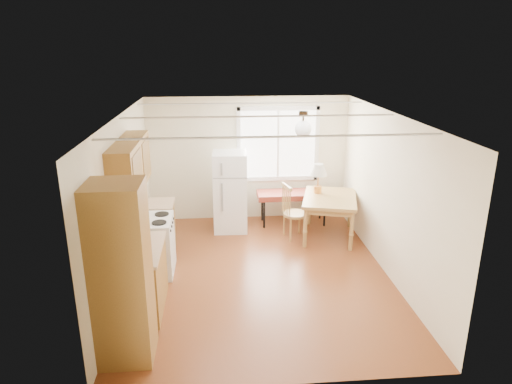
{
  "coord_description": "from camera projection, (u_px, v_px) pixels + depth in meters",
  "views": [
    {
      "loc": [
        -0.61,
        -6.45,
        3.46
      ],
      "look_at": [
        -0.0,
        0.64,
        1.15
      ],
      "focal_mm": 32.0,
      "sensor_mm": 36.0,
      "label": 1
    }
  ],
  "objects": [
    {
      "name": "dining_table",
      "position": [
        330.0,
        202.0,
        8.41
      ],
      "size": [
        1.23,
        1.45,
        0.78
      ],
      "rotation": [
        0.0,
        0.0,
        -0.26
      ],
      "color": "olive",
      "rests_on": "ground"
    },
    {
      "name": "coffee_maker",
      "position": [
        128.0,
        254.0,
        5.52
      ],
      "size": [
        0.24,
        0.29,
        0.39
      ],
      "rotation": [
        0.0,
        0.0,
        -0.23
      ],
      "color": "black",
      "rests_on": "kitchen_run"
    },
    {
      "name": "pendant_light",
      "position": [
        303.0,
        128.0,
        6.97
      ],
      "size": [
        0.26,
        0.26,
        0.4
      ],
      "color": "#302215",
      "rests_on": "room_shell"
    },
    {
      "name": "refrigerator",
      "position": [
        230.0,
        192.0,
        8.73
      ],
      "size": [
        0.66,
        0.68,
        1.54
      ],
      "rotation": [
        0.0,
        0.0,
        -0.04
      ],
      "color": "white",
      "rests_on": "ground"
    },
    {
      "name": "bench",
      "position": [
        293.0,
        195.0,
        9.07
      ],
      "size": [
        1.44,
        0.54,
        0.66
      ],
      "rotation": [
        0.0,
        0.0,
        0.0
      ],
      "color": "maroon",
      "rests_on": "ground"
    },
    {
      "name": "window_unit",
      "position": [
        278.0,
        144.0,
        9.14
      ],
      "size": [
        1.64,
        0.05,
        1.51
      ],
      "color": "white",
      "rests_on": "room_shell"
    },
    {
      "name": "room_shell",
      "position": [
        260.0,
        199.0,
        6.84
      ],
      "size": [
        4.6,
        5.6,
        2.62
      ],
      "color": "#582712",
      "rests_on": "ground"
    },
    {
      "name": "kettle",
      "position": [
        131.0,
        241.0,
        5.97
      ],
      "size": [
        0.13,
        0.13,
        0.25
      ],
      "color": "red",
      "rests_on": "kitchen_run"
    },
    {
      "name": "chair",
      "position": [
        291.0,
        208.0,
        8.36
      ],
      "size": [
        0.49,
        0.48,
        1.04
      ],
      "rotation": [
        0.0,
        0.0,
        0.24
      ],
      "color": "olive",
      "rests_on": "ground"
    },
    {
      "name": "kitchen_run",
      "position": [
        139.0,
        245.0,
        6.23
      ],
      "size": [
        0.65,
        3.4,
        2.2
      ],
      "color": "brown",
      "rests_on": "ground"
    },
    {
      "name": "table_lamp",
      "position": [
        318.0,
        172.0,
        8.49
      ],
      "size": [
        0.32,
        0.32,
        0.56
      ],
      "rotation": [
        0.0,
        0.0,
        -0.37
      ],
      "color": "#C88740",
      "rests_on": "dining_table"
    }
  ]
}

